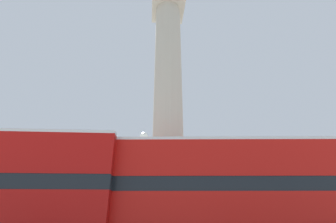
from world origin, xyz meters
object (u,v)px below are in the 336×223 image
at_px(equestrian_statue, 286,210).
at_px(street_lamp, 142,175).
at_px(bus_c, 202,189).
at_px(monument_column, 168,109).

bearing_deg(equestrian_statue, street_lamp, -168.21).
bearing_deg(bus_c, monument_column, 108.07).
relative_size(bus_c, street_lamp, 2.19).
distance_m(monument_column, equestrian_statue, 12.78).
xyz_separation_m(bus_c, street_lamp, (-2.62, 1.35, 0.70)).
relative_size(bus_c, equestrian_statue, 2.08).
distance_m(monument_column, street_lamp, 6.27).
xyz_separation_m(bus_c, equestrian_statue, (8.88, 9.12, -0.91)).
distance_m(monument_column, bus_c, 7.52).
xyz_separation_m(equestrian_statue, street_lamp, (-11.50, -7.77, 1.61)).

